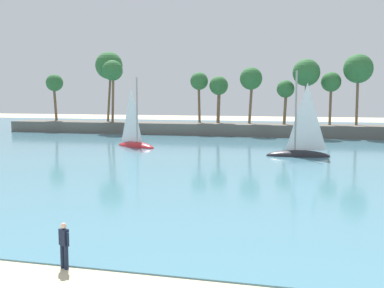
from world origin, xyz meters
name	(u,v)px	position (x,y,z in m)	size (l,w,h in m)	color
sea	(268,141)	(0.00, 56.90, 0.03)	(220.00, 96.12, 0.06)	teal
palm_headland	(278,108)	(0.68, 65.08, 4.25)	(85.91, 6.64, 13.27)	#605B54
person_at_waterline	(64,244)	(-2.97, 8.67, 0.89)	(0.51, 0.32, 1.67)	#141E33
sailboat_near_shore	(135,140)	(-14.65, 45.67, 0.85)	(6.15, 4.50, 8.74)	red
sailboat_mid_bay	(300,148)	(4.42, 41.53, 0.88)	(6.44, 2.53, 9.10)	black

